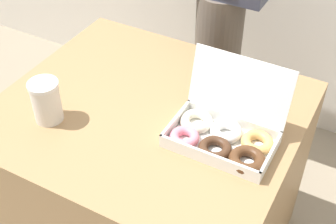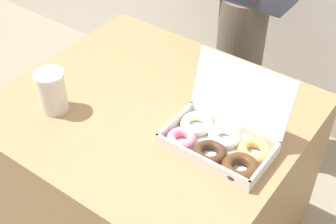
{
  "view_description": "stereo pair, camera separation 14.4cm",
  "coord_description": "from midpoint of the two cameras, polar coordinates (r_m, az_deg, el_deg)",
  "views": [
    {
      "loc": [
        0.62,
        -1.01,
        1.76
      ],
      "look_at": [
        0.1,
        -0.05,
        0.82
      ],
      "focal_mm": 50.0,
      "sensor_mm": 36.0,
      "label": 1
    },
    {
      "loc": [
        0.75,
        -0.93,
        1.76
      ],
      "look_at": [
        0.1,
        -0.05,
        0.82
      ],
      "focal_mm": 50.0,
      "sensor_mm": 36.0,
      "label": 2
    }
  ],
  "objects": [
    {
      "name": "coffee_cup",
      "position": [
        1.53,
        -17.26,
        1.17
      ],
      "size": [
        0.1,
        0.1,
        0.14
      ],
      "color": "silver",
      "rests_on": "table"
    },
    {
      "name": "donut_box",
      "position": [
        1.41,
        4.01,
        -2.76
      ],
      "size": [
        0.34,
        0.27,
        0.23
      ],
      "color": "white",
      "rests_on": "table"
    },
    {
      "name": "table",
      "position": [
        1.82,
        -4.41,
        -8.93
      ],
      "size": [
        0.98,
        0.86,
        0.76
      ],
      "color": "#99754C",
      "rests_on": "ground_plane"
    }
  ]
}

